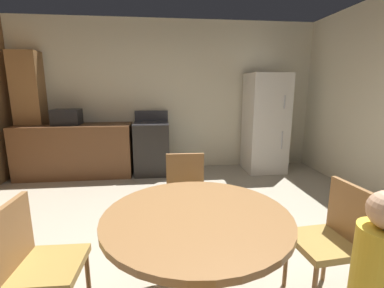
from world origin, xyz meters
name	(u,v)px	position (x,y,z in m)	size (l,w,h in m)	color
ground_plane	(183,274)	(0.00, 0.00, 0.00)	(14.00, 14.00, 0.00)	#A89E89
wall_back	(169,96)	(0.00, 3.14, 1.35)	(5.74, 0.12, 2.70)	beige
kitchen_counter	(76,151)	(-1.62, 2.74, 0.45)	(1.90, 0.60, 0.90)	brown
pantry_column	(32,115)	(-2.35, 2.92, 1.05)	(0.44, 0.36, 2.10)	olive
oven_range	(152,148)	(-0.32, 2.74, 0.47)	(0.60, 0.60, 1.10)	black
refrigerator	(265,123)	(1.72, 2.69, 0.88)	(0.68, 0.68, 1.76)	silver
microwave	(67,117)	(-1.72, 2.74, 1.03)	(0.44, 0.32, 0.26)	black
dining_table	(197,238)	(0.06, -0.45, 0.60)	(1.16, 1.16, 0.76)	olive
chair_west	(36,260)	(-0.92, -0.42, 0.50)	(0.41, 0.41, 0.87)	olive
chair_north	(186,193)	(0.08, 0.52, 0.50)	(0.41, 0.41, 0.87)	olive
chair_east	(333,236)	(1.03, -0.38, 0.50)	(0.43, 0.43, 0.87)	olive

